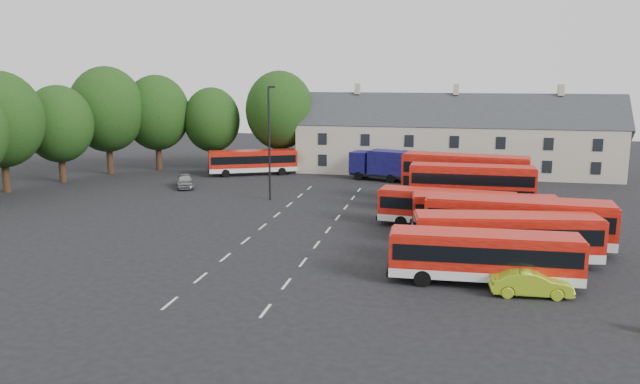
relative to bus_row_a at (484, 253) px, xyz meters
The scene contains 16 objects.
ground 17.47m from the bus_row_a, 153.33° to the left, with size 140.00×140.00×0.00m, color black.
lane_markings 16.40m from the bus_row_a, 143.05° to the left, with size 5.15×33.80×0.01m.
treeline 45.59m from the bus_row_a, 143.17° to the left, with size 29.92×32.59×12.01m.
terrace_houses 37.90m from the bus_row_a, 92.33° to the left, with size 35.70×7.13×10.06m.
bus_row_a is the anchor object (origin of this frame).
bus_row_b 4.14m from the bus_row_a, 69.33° to the left, with size 11.13×3.96×3.08m.
bus_row_c 7.87m from the bus_row_a, 71.85° to the left, with size 11.92×3.39×3.33m.
bus_row_d 10.74m from the bus_row_a, 87.14° to the left, with size 10.25×3.05×2.86m.
bus_row_e 12.43m from the bus_row_a, 99.63° to the left, with size 10.14×3.39×2.81m.
bus_dd_south 17.21m from the bus_row_a, 90.62° to the left, with size 9.88×2.41×4.04m.
bus_dd_north 20.98m from the bus_row_a, 91.77° to the left, with size 10.89×3.90×4.37m.
bus_north 39.99m from the bus_row_a, 125.98° to the left, with size 9.78×6.01×2.75m.
box_truck 32.68m from the bus_row_a, 105.13° to the left, with size 7.72×4.33×3.22m.
silver_car 36.35m from the bus_row_a, 139.77° to the left, with size 1.61×4.01×1.37m, color #A0A2A8.
lime_car 2.88m from the bus_row_a, 30.30° to the right, with size 1.45×4.15×1.37m, color #A1C81E.
lamppost 26.58m from the bus_row_a, 132.35° to the left, with size 0.71×0.34×10.18m.
Camera 1 is at (13.41, -41.47, 11.47)m, focal length 35.00 mm.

